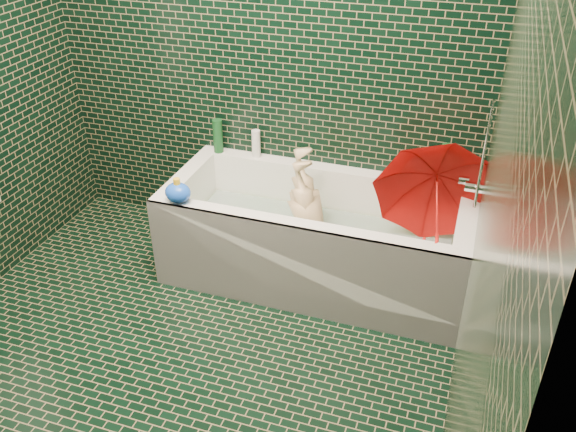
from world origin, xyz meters
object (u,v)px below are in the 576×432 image
(umbrella, at_px, (437,207))
(bath_toy, at_px, (178,192))
(rubber_duck, at_px, (423,175))
(child, at_px, (313,228))
(bathtub, at_px, (315,246))

(umbrella, distance_m, bath_toy, 1.35)
(umbrella, distance_m, rubber_duck, 0.38)
(rubber_duck, bearing_deg, child, -129.15)
(child, distance_m, umbrella, 0.73)
(child, height_order, bath_toy, bath_toy)
(bathtub, xyz_separation_m, umbrella, (0.64, -0.01, 0.39))
(umbrella, xyz_separation_m, rubber_duck, (-0.12, 0.36, -0.01))
(bathtub, xyz_separation_m, rubber_duck, (0.52, 0.34, 0.38))
(child, distance_m, bath_toy, 0.79)
(umbrella, height_order, rubber_duck, umbrella)
(rubber_duck, relative_size, bath_toy, 0.70)
(bathtub, height_order, rubber_duck, rubber_duck)
(bathtub, distance_m, child, 0.11)
(bath_toy, bearing_deg, bathtub, 6.38)
(bathtub, distance_m, bath_toy, 0.85)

